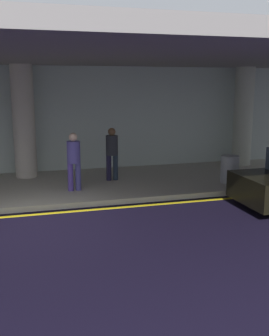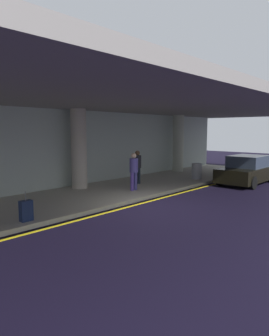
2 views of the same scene
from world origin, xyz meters
name	(u,v)px [view 1 (image 1 of 2)]	position (x,y,z in m)	size (l,w,h in m)	color
ground_plane	(31,225)	(0.00, 0.00, 0.00)	(60.00, 60.00, 0.00)	black
sidewalk	(28,189)	(0.00, 3.10, 0.07)	(26.00, 4.20, 0.15)	#B1AC9B
lane_stripe_yellow	(30,215)	(0.00, 0.74, 0.00)	(26.00, 0.14, 0.01)	yellow
support_column_far_left	(24,122)	(0.00, 4.48, 1.97)	(0.71, 0.71, 3.65)	#B4AA9A
support_column_left_mid	(243,117)	(8.00, 4.48, 1.97)	(0.71, 0.71, 3.65)	#B0B4A0
ceiling_overhang	(21,55)	(0.00, 2.60, 3.95)	(28.00, 13.20, 0.30)	gray
terminal_back_wall	(24,122)	(0.00, 5.35, 1.90)	(26.00, 0.30, 3.80)	#ABB7AE
traveler_with_luggage	(74,158)	(1.31, 2.25, 1.11)	(0.38, 0.38, 1.68)	#4F3B94
person_waiting_for_ride	(112,150)	(2.64, 3.23, 1.11)	(0.38, 0.38, 1.68)	black
trash_bin_steel	(230,169)	(6.10, 1.91, 0.57)	(0.56, 0.56, 0.85)	gray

